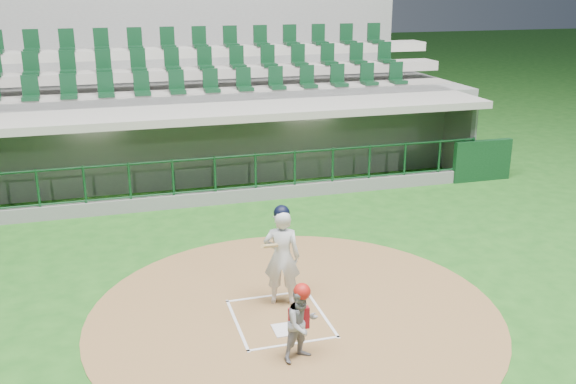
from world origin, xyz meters
name	(u,v)px	position (x,y,z in m)	size (l,w,h in m)	color
ground	(275,311)	(0.00, 0.00, 0.00)	(120.00, 120.00, 0.00)	#1B4F16
dirt_circle	(295,314)	(0.30, -0.20, 0.01)	(7.20, 7.20, 0.01)	brown
home_plate	(286,329)	(0.00, -0.70, 0.02)	(0.43, 0.43, 0.02)	silver
batter_box_chalk	(280,318)	(0.00, -0.30, 0.02)	(1.55, 1.80, 0.01)	silver
dugout_structure	(206,151)	(0.07, 7.85, 0.96)	(16.40, 3.70, 3.00)	gray
seating_deck	(188,115)	(0.00, 10.91, 1.42)	(17.00, 6.72, 5.15)	gray
batter	(282,255)	(0.19, 0.25, 0.94)	(0.92, 0.95, 1.86)	silver
catcher	(302,322)	(-0.01, -1.57, 0.63)	(0.69, 0.62, 1.26)	gray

